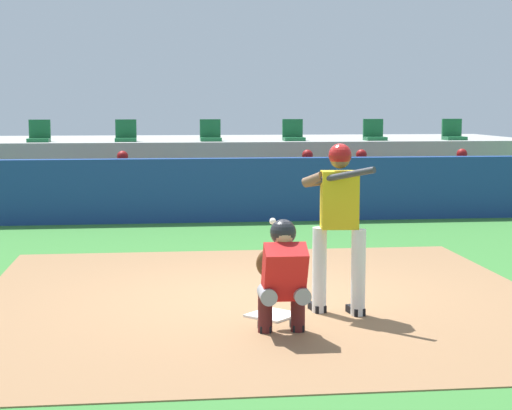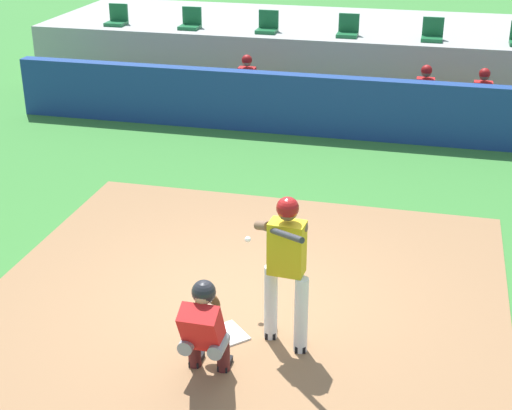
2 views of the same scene
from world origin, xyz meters
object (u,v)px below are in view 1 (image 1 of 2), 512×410
stadium_seat_5 (374,134)px  dugout_player_2 (362,180)px  home_plate (273,315)px  dugout_player_0 (123,183)px  stadium_seat_1 (39,136)px  stadium_seat_4 (293,135)px  stadium_seat_2 (126,135)px  stadium_seat_3 (211,135)px  dugout_player_1 (308,181)px  batter_at_plate (338,217)px  dugout_player_3 (463,179)px  stadium_seat_6 (453,134)px  catcher_crouched (282,273)px

stadium_seat_5 → dugout_player_2: bearing=-110.5°
home_plate → dugout_player_0: 8.38m
stadium_seat_1 → stadium_seat_4: (5.57, 0.00, 0.00)m
stadium_seat_1 → stadium_seat_2: size_ratio=1.00×
dugout_player_0 → stadium_seat_3: bearing=47.6°
stadium_seat_3 → dugout_player_0: bearing=-132.4°
dugout_player_1 → stadium_seat_5: (1.88, 2.03, 0.86)m
batter_at_plate → dugout_player_2: batter_at_plate is taller
dugout_player_0 → dugout_player_3: (6.94, 0.00, 0.00)m
stadium_seat_2 → stadium_seat_5: same height
batter_at_plate → stadium_seat_2: bearing=104.1°
dugout_player_2 → dugout_player_0: bearing=180.0°
stadium_seat_2 → dugout_player_2: bearing=-22.9°
stadium_seat_1 → stadium_seat_5: (7.43, 0.00, 0.00)m
batter_at_plate → stadium_seat_2: stadium_seat_2 is taller
dugout_player_2 → batter_at_plate: bearing=-105.6°
stadium_seat_4 → batter_at_plate: bearing=-96.6°
stadium_seat_5 → stadium_seat_6: size_ratio=1.00×
stadium_seat_4 → dugout_player_3: bearing=-32.3°
dugout_player_3 → stadium_seat_1: 9.07m
catcher_crouched → stadium_seat_2: stadium_seat_2 is taller
batter_at_plate → dugout_player_0: (-2.55, 8.12, -0.36)m
stadium_seat_1 → stadium_seat_2: 1.86m
dugout_player_0 → stadium_seat_2: 2.21m
stadium_seat_6 → stadium_seat_2: bearing=180.0°
dugout_player_1 → stadium_seat_5: 2.90m
stadium_seat_3 → stadium_seat_4: 1.86m
home_plate → dugout_player_0: dugout_player_0 is taller
stadium_seat_4 → stadium_seat_5: same height
batter_at_plate → dugout_player_1: 8.21m
stadium_seat_5 → stadium_seat_6: same height
dugout_player_3 → dugout_player_0: bearing=180.0°
dugout_player_3 → stadium_seat_5: stadium_seat_5 is taller
dugout_player_3 → stadium_seat_4: 3.91m
home_plate → stadium_seat_6: size_ratio=0.92×
dugout_player_1 → stadium_seat_6: size_ratio=2.71×
batter_at_plate → dugout_player_1: batter_at_plate is taller
dugout_player_0 → dugout_player_3: bearing=0.0°
dugout_player_3 → stadium_seat_2: size_ratio=2.71×
home_plate → stadium_seat_5: stadium_seat_5 is taller
batter_at_plate → stadium_seat_5: (3.02, 10.16, 0.50)m
dugout_player_1 → stadium_seat_6: stadium_seat_6 is taller
dugout_player_0 → home_plate: bearing=-77.1°
stadium_seat_1 → stadium_seat_3: 3.71m
dugout_player_3 → home_plate: bearing=-121.9°
catcher_crouched → stadium_seat_3: bearing=90.0°
dugout_player_2 → dugout_player_3: 2.12m
home_plate → dugout_player_3: bearing=58.1°
stadium_seat_3 → stadium_seat_1: bearing=180.0°
catcher_crouched → stadium_seat_4: size_ratio=3.70×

